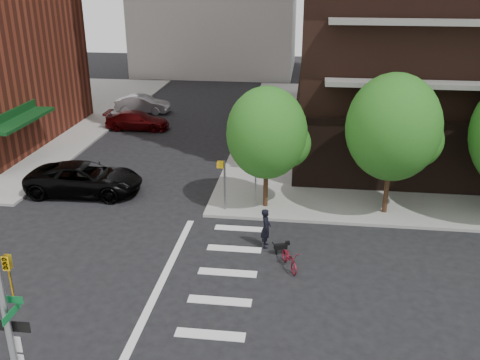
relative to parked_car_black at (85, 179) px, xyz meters
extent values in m
plane|color=black|center=(5.96, -9.19, -0.86)|extent=(120.00, 120.00, 0.00)
cube|color=silver|center=(8.96, -11.19, -0.85)|extent=(2.40, 0.50, 0.01)
cube|color=silver|center=(8.96, -9.19, -0.85)|extent=(2.40, 0.50, 0.01)
cube|color=silver|center=(8.96, -7.19, -0.85)|extent=(2.40, 0.50, 0.01)
cube|color=silver|center=(8.96, -5.19, -0.85)|extent=(2.40, 0.50, 0.01)
cube|color=silver|center=(8.96, -3.19, -0.85)|extent=(2.40, 0.50, 0.01)
cube|color=silver|center=(6.46, -9.19, -0.85)|extent=(0.30, 13.00, 0.01)
cube|color=black|center=(23.96, 14.81, 1.29)|extent=(25.50, 25.50, 4.00)
cube|color=#0C3814|center=(-5.34, 3.81, 2.09)|extent=(1.40, 6.00, 0.20)
cylinder|color=#301E11|center=(9.96, -0.69, 0.44)|extent=(0.24, 0.24, 2.30)
sphere|color=#235B19|center=(9.96, -0.69, 3.19)|extent=(4.00, 4.00, 4.00)
cylinder|color=#301E11|center=(15.96, -0.69, 0.59)|extent=(0.24, 0.24, 2.60)
sphere|color=#235B19|center=(15.96, -0.69, 3.69)|extent=(4.50, 4.50, 4.50)
imported|color=gold|center=(5.71, -16.69, 4.59)|extent=(0.16, 0.20, 1.00)
cube|color=#0A5926|center=(5.46, -16.54, 3.89)|extent=(0.75, 0.02, 0.18)
cube|color=#0A5926|center=(5.61, -16.69, 3.64)|extent=(0.02, 0.75, 0.18)
cube|color=black|center=(5.46, -16.57, 3.19)|extent=(0.90, 0.02, 0.28)
cube|color=silver|center=(5.46, -16.57, 2.69)|extent=(0.32, 0.02, 0.42)
cylinder|color=slate|center=(7.96, -1.39, 0.59)|extent=(0.10, 0.10, 2.60)
cube|color=gold|center=(7.76, -1.39, 1.69)|extent=(0.32, 0.25, 0.32)
cylinder|color=slate|center=(9.46, -0.89, 0.39)|extent=(0.08, 0.08, 2.20)
cube|color=gold|center=(9.46, -1.04, 1.29)|extent=(0.64, 0.02, 0.64)
imported|color=black|center=(0.00, 0.00, 0.00)|extent=(3.07, 6.28, 1.72)
imported|color=#470708|center=(-0.97, 12.54, -0.16)|extent=(2.05, 4.89, 1.41)
imported|color=#999BA1|center=(-2.08, 17.57, -0.11)|extent=(1.63, 4.58, 1.51)
imported|color=maroon|center=(11.44, -6.47, -0.43)|extent=(1.17, 1.74, 0.87)
imported|color=black|center=(10.31, -4.77, 0.05)|extent=(0.69, 0.47, 1.82)
cube|color=black|center=(11.01, -5.36, -0.50)|extent=(0.60, 0.36, 0.23)
cube|color=black|center=(11.31, -5.26, -0.36)|extent=(0.20, 0.18, 0.17)
cylinder|color=black|center=(11.18, -5.30, -0.74)|extent=(0.06, 0.06, 0.25)
cylinder|color=black|center=(10.84, -5.42, -0.74)|extent=(0.06, 0.06, 0.25)
camera|label=1|loc=(11.85, -25.81, 10.71)|focal=40.00mm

